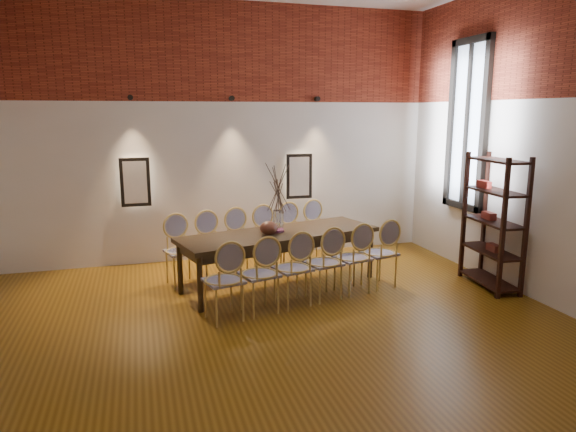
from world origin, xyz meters
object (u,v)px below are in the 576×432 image
object	(u,v)px
chair_near_d	(324,263)
chair_far_e	(295,235)
chair_near_a	(224,280)
dining_table	(280,259)
book	(272,231)
bowl	(269,228)
chair_near_c	(293,268)
chair_near_b	(259,274)
shelving_rack	(493,222)
chair_near_e	(352,258)
chair_far_d	(269,239)
chair_near_f	(379,253)
chair_far_b	(213,247)
chair_far_c	(242,243)
chair_far_f	(320,232)
chair_far_a	(181,251)
vase	(278,221)

from	to	relation	value
chair_near_d	chair_far_e	distance (m)	1.51
chair_near_d	chair_near_a	bearing A→B (deg)	-180.00
dining_table	book	world-z (taller)	book
dining_table	bowl	bearing A→B (deg)	-165.46
chair_near_c	book	bearing A→B (deg)	78.92
chair_near_b	book	xyz separation A→B (m)	(0.40, 0.91, 0.30)
chair_near_b	shelving_rack	distance (m)	3.26
chair_near_b	chair_near_e	distance (m)	1.37
chair_near_d	bowl	distance (m)	0.87
chair_near_c	chair_near_e	bearing A→B (deg)	-0.00
chair_far_d	book	distance (m)	0.78
chair_near_a	chair_near_e	world-z (taller)	same
chair_far_e	shelving_rack	world-z (taller)	shelving_rack
chair_near_a	chair_far_e	xyz separation A→B (m)	(1.42, 1.84, 0.00)
shelving_rack	bowl	bearing A→B (deg)	171.69
chair_near_f	bowl	xyz separation A→B (m)	(-1.46, 0.32, 0.37)
chair_far_b	chair_far_d	xyz separation A→B (m)	(0.88, 0.22, 0.00)
chair_near_d	chair_far_e	xyz separation A→B (m)	(0.09, 1.51, 0.00)
dining_table	chair_near_a	bearing A→B (deg)	-147.74
chair_far_d	shelving_rack	bearing A→B (deg)	135.38
dining_table	chair_near_a	distance (m)	1.35
chair_far_c	chair_far_f	size ratio (longest dim) A/B	1.00
chair_far_c	shelving_rack	distance (m)	3.49
chair_far_a	bowl	world-z (taller)	chair_far_a
chair_near_f	chair_near_b	bearing A→B (deg)	180.00
chair_far_c	shelving_rack	world-z (taller)	shelving_rack
chair_far_e	chair_near_f	bearing A→B (deg)	107.58
chair_far_f	bowl	xyz separation A→B (m)	(-1.10, -1.07, 0.37)
vase	bowl	distance (m)	0.19
chair_far_f	vase	world-z (taller)	vase
chair_far_b	chair_far_e	bearing A→B (deg)	180.00
chair_near_d	chair_near_f	xyz separation A→B (m)	(0.88, 0.22, 0.00)
chair_near_a	chair_near_f	world-z (taller)	same
chair_far_c	chair_far_f	world-z (taller)	same
chair_near_d	chair_far_d	size ratio (longest dim) A/B	1.00
chair_far_a	chair_far_c	size ratio (longest dim) A/B	1.00
chair_near_f	chair_far_e	bearing A→B (deg)	107.58
bowl	book	xyz separation A→B (m)	(0.09, 0.14, -0.07)
chair_near_c	chair_far_f	xyz separation A→B (m)	(0.97, 1.73, 0.00)
chair_near_f	shelving_rack	size ratio (longest dim) A/B	0.52
chair_near_e	chair_far_f	size ratio (longest dim) A/B	1.00
dining_table	vase	size ratio (longest dim) A/B	9.12
chair_near_e	chair_far_b	xyz separation A→B (m)	(-1.68, 1.06, 0.00)
chair_far_b	chair_near_e	bearing A→B (deg)	133.55
chair_near_b	chair_far_a	bearing A→B (deg)	107.58
chair_near_c	chair_far_d	world-z (taller)	same
shelving_rack	chair_near_d	bearing A→B (deg)	-178.76
dining_table	chair_far_c	size ratio (longest dim) A/B	2.91
chair_near_a	bowl	distance (m)	1.22
chair_far_f	shelving_rack	xyz separation A→B (m)	(1.81, -1.81, 0.43)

